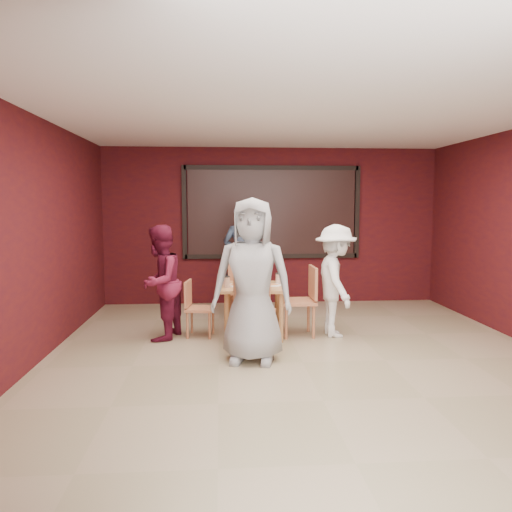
{
  "coord_description": "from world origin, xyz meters",
  "views": [
    {
      "loc": [
        -0.93,
        -5.48,
        1.8
      ],
      "look_at": [
        -0.45,
        1.2,
        1.1
      ],
      "focal_mm": 35.0,
      "sensor_mm": 36.0,
      "label": 1
    }
  ],
  "objects": [
    {
      "name": "diner_left",
      "position": [
        -1.73,
        1.12,
        0.76
      ],
      "size": [
        0.78,
        0.88,
        1.53
      ],
      "primitive_type": "imported",
      "rotation": [
        0.0,
        0.0,
        -1.88
      ],
      "color": "maroon",
      "rests_on": "floor"
    },
    {
      "name": "window_blinds",
      "position": [
        0.0,
        3.45,
        1.65
      ],
      "size": [
        3.0,
        0.02,
        1.5
      ],
      "primitive_type": "cube",
      "color": "black"
    },
    {
      "name": "diner_front",
      "position": [
        -0.57,
        0.09,
        0.94
      ],
      "size": [
        1.02,
        0.77,
        1.87
      ],
      "primitive_type": "imported",
      "rotation": [
        0.0,
        0.0,
        -0.2
      ],
      "color": "#9E9E9E",
      "rests_on": "floor"
    },
    {
      "name": "diner_right",
      "position": [
        0.63,
        1.12,
        0.76
      ],
      "size": [
        0.6,
        1.0,
        1.53
      ],
      "primitive_type": "imported",
      "rotation": [
        0.0,
        0.0,
        1.6
      ],
      "color": "white",
      "rests_on": "floor"
    },
    {
      "name": "chair_front",
      "position": [
        -0.53,
        0.48,
        0.53
      ],
      "size": [
        0.55,
        0.55,
        0.93
      ],
      "color": "#C8764D",
      "rests_on": "floor"
    },
    {
      "name": "diner_back",
      "position": [
        -0.56,
        2.44,
        0.91
      ],
      "size": [
        0.77,
        0.62,
        1.82
      ],
      "primitive_type": "imported",
      "rotation": [
        0.0,
        0.0,
        2.83
      ],
      "color": "#314058",
      "rests_on": "floor"
    },
    {
      "name": "floor",
      "position": [
        0.0,
        0.0,
        0.0
      ],
      "size": [
        7.0,
        7.0,
        0.0
      ],
      "primitive_type": "plane",
      "color": "tan",
      "rests_on": "ground"
    },
    {
      "name": "chair_left",
      "position": [
        -1.27,
        1.23,
        0.43
      ],
      "size": [
        0.42,
        0.42,
        0.77
      ],
      "color": "#C8764D",
      "rests_on": "floor"
    },
    {
      "name": "dining_table",
      "position": [
        -0.49,
        1.2,
        0.62
      ],
      "size": [
        0.92,
        0.92,
        0.85
      ],
      "color": "tan",
      "rests_on": "floor"
    },
    {
      "name": "chair_right",
      "position": [
        0.2,
        1.17,
        0.54
      ],
      "size": [
        0.47,
        0.47,
        0.95
      ],
      "color": "#C8764D",
      "rests_on": "floor"
    },
    {
      "name": "chair_back",
      "position": [
        -0.58,
        1.91,
        0.52
      ],
      "size": [
        0.47,
        0.47,
        0.93
      ],
      "color": "#C8764D",
      "rests_on": "floor"
    }
  ]
}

